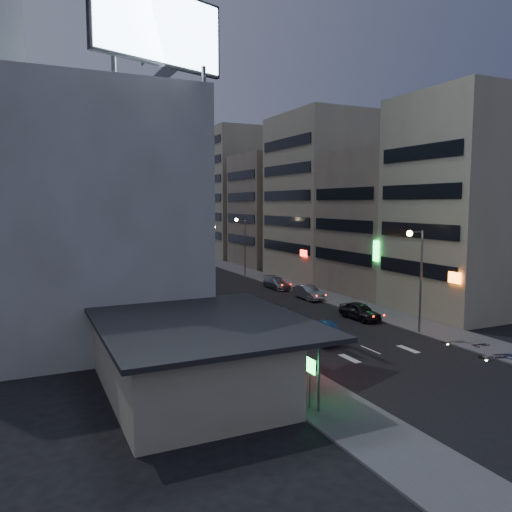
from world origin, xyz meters
TOP-DOWN VIEW (x-y plane):
  - ground at (0.00, 0.00)m, footprint 180.00×180.00m
  - sidewalk_left at (-8.00, 30.00)m, footprint 4.00×120.00m
  - sidewalk_right at (8.00, 30.00)m, footprint 4.00×120.00m
  - food_court at (-13.90, 2.00)m, footprint 11.00×13.00m
  - white_building at (-17.00, 20.00)m, footprint 14.00×24.00m
  - shophouse_near at (15.00, 10.50)m, footprint 10.00×11.00m
  - shophouse_mid at (15.50, 22.00)m, footprint 11.00×12.00m
  - shophouse_far at (15.00, 35.00)m, footprint 10.00×14.00m
  - far_left_a at (-15.50, 45.00)m, footprint 11.00×10.00m
  - far_left_b at (-16.00, 58.00)m, footprint 12.00×10.00m
  - far_right_a at (15.50, 50.00)m, footprint 11.00×12.00m
  - far_right_b at (16.00, 64.00)m, footprint 12.00×12.00m
  - billboard at (-12.99, 9.97)m, footprint 9.52×3.75m
  - street_lamp_right_near at (5.90, 6.00)m, footprint 1.60×0.44m
  - street_lamp_left at (-5.90, 22.00)m, footprint 1.60×0.44m
  - street_lamp_right_far at (5.90, 40.00)m, footprint 1.60×0.44m
  - parked_car_right_near at (4.94, 11.86)m, footprint 1.92×4.43m
  - parked_car_right_mid at (5.60, 21.75)m, footprint 1.64×4.51m
  - parked_car_left at (-3.80, 30.25)m, footprint 2.55×5.33m
  - parked_car_right_far at (5.60, 28.99)m, footprint 1.94×4.72m
  - road_car_blue at (-2.12, 7.68)m, footprint 1.81×4.81m
  - road_car_silver at (-2.81, 13.63)m, footprint 2.55×6.00m
  - scooter_black_a at (7.67, -1.04)m, footprint 1.14×1.94m
  - scooter_silver_a at (6.82, -1.14)m, footprint 1.40×2.07m
  - scooter_blue at (7.81, -1.10)m, footprint 0.80×1.88m
  - scooter_black_b at (8.24, 1.44)m, footprint 0.81×1.90m
  - scooter_silver_b at (7.32, 2.71)m, footprint 1.30×1.95m

SIDE VIEW (x-z plane):
  - ground at x=0.00m, z-range 0.00..0.00m
  - sidewalk_left at x=-8.00m, z-range 0.00..0.12m
  - sidewalk_right at x=8.00m, z-range 0.00..0.12m
  - scooter_blue at x=7.81m, z-range 0.12..1.24m
  - scooter_black_a at x=7.67m, z-range 0.12..1.25m
  - parked_car_right_far at x=5.60m, z-range 0.00..1.37m
  - scooter_black_b at x=8.24m, z-range 0.12..1.25m
  - scooter_silver_b at x=7.32m, z-range 0.12..1.25m
  - scooter_silver_a at x=6.82m, z-range 0.12..1.33m
  - parked_car_left at x=-3.80m, z-range 0.00..1.47m
  - parked_car_right_mid at x=5.60m, z-range 0.00..1.48m
  - parked_car_right_near at x=4.94m, z-range 0.00..1.49m
  - road_car_blue at x=-2.12m, z-range 0.00..1.57m
  - road_car_silver at x=-2.81m, z-range 0.00..1.72m
  - food_court at x=-13.90m, z-range 0.05..3.92m
  - street_lamp_right_near at x=5.90m, z-range 1.35..9.37m
  - street_lamp_left at x=-5.90m, z-range 1.35..9.37m
  - street_lamp_right_far at x=5.90m, z-range 1.35..9.37m
  - far_left_b at x=-16.00m, z-range 0.00..15.00m
  - shophouse_mid at x=15.50m, z-range 0.00..16.00m
  - white_building at x=-17.00m, z-range 0.00..18.00m
  - far_right_a at x=15.50m, z-range 0.00..18.00m
  - shophouse_near at x=15.00m, z-range 0.00..20.00m
  - far_left_a at x=-15.50m, z-range 0.00..20.00m
  - shophouse_far at x=15.00m, z-range 0.00..22.00m
  - far_right_b at x=16.00m, z-range 0.00..24.00m
  - billboard at x=-12.99m, z-range 18.56..24.76m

